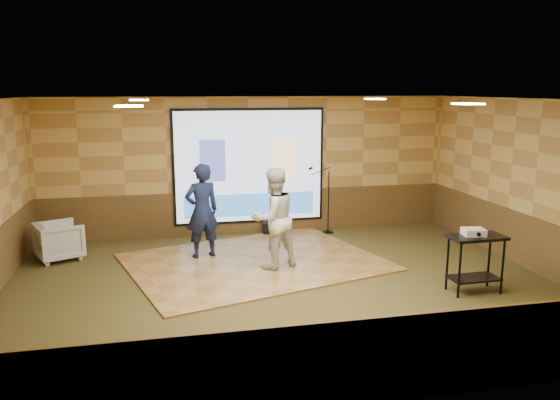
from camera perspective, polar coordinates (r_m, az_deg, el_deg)
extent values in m
plane|color=#2E3D1B|center=(9.00, 0.37, -9.04)|extent=(9.00, 9.00, 0.00)
cube|color=tan|center=(11.98, -3.27, 3.57)|extent=(9.00, 0.04, 3.00)
cube|color=tan|center=(5.34, 8.65, -6.85)|extent=(9.00, 0.04, 3.00)
cube|color=tan|center=(10.51, 25.09, 1.34)|extent=(0.04, 7.00, 3.00)
cube|color=silver|center=(8.42, 0.40, 10.42)|extent=(9.00, 7.00, 0.04)
cube|color=brown|center=(12.15, -3.19, -1.24)|extent=(9.00, 0.04, 0.95)
cube|color=brown|center=(5.76, 8.25, -16.51)|extent=(9.00, 0.04, 0.95)
cube|color=brown|center=(10.71, 24.53, -4.06)|extent=(0.04, 7.00, 0.95)
cube|color=black|center=(11.93, -3.23, 3.53)|extent=(3.32, 0.03, 2.52)
cube|color=silver|center=(11.90, -3.21, 3.51)|extent=(3.20, 0.02, 2.40)
cube|color=#40488D|center=(11.77, -7.06, 4.09)|extent=(0.55, 0.01, 0.90)
cube|color=#DEC080|center=(12.02, 0.58, 4.33)|extent=(0.55, 0.01, 0.90)
cube|color=#3374C2|center=(12.04, -3.15, -0.50)|extent=(2.88, 0.01, 0.50)
cube|color=#FFECBF|center=(10.03, -14.50, 10.08)|extent=(0.32, 0.32, 0.02)
cube|color=#FFECBF|center=(10.80, 9.91, 10.36)|extent=(0.32, 0.32, 0.02)
cube|color=#FFECBF|center=(6.73, -15.51, 9.44)|extent=(0.32, 0.32, 0.02)
cube|color=#FFECBF|center=(7.84, 19.05, 9.48)|extent=(0.32, 0.32, 0.02)
cube|color=#A0723A|center=(10.17, -2.63, -6.49)|extent=(5.18, 4.46, 0.03)
imported|color=#131C3E|center=(10.30, -8.16, -1.12)|extent=(0.74, 0.59, 1.79)
imported|color=beige|center=(9.61, -0.69, -1.91)|extent=(1.06, 0.96, 1.79)
cylinder|color=black|center=(8.84, 18.25, -7.03)|extent=(0.04, 0.04, 0.88)
cylinder|color=black|center=(9.23, 22.23, -6.54)|extent=(0.04, 0.04, 0.88)
cylinder|color=black|center=(9.14, 17.09, -6.34)|extent=(0.04, 0.04, 0.88)
cylinder|color=black|center=(9.52, 20.99, -5.90)|extent=(0.04, 0.04, 0.88)
cube|color=black|center=(9.05, 19.87, -3.67)|extent=(0.88, 0.46, 0.05)
cube|color=black|center=(9.24, 19.58, -7.67)|extent=(0.78, 0.41, 0.03)
cube|color=white|center=(9.04, 19.57, -3.17)|extent=(0.36, 0.32, 0.11)
cylinder|color=black|center=(12.29, 5.02, -3.35)|extent=(0.24, 0.24, 0.02)
cylinder|color=black|center=(12.13, 5.08, -0.22)|extent=(0.02, 0.02, 1.39)
cylinder|color=black|center=(11.95, 4.21, 3.00)|extent=(0.44, 0.02, 0.18)
cylinder|color=black|center=(11.88, 3.22, 3.33)|extent=(0.10, 0.05, 0.08)
imported|color=gray|center=(11.08, -22.07, -3.98)|extent=(1.03, 1.02, 0.72)
cube|color=black|center=(12.09, -0.77, -2.96)|extent=(0.44, 0.32, 0.26)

